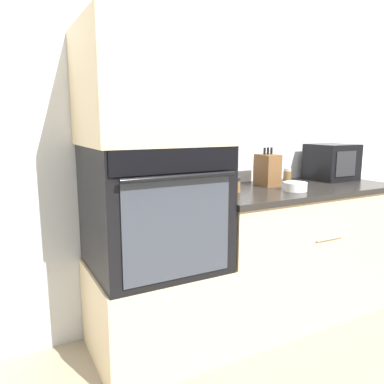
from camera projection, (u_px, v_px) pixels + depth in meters
The scene contains 12 objects.
ground_plane at pixel (236, 361), 2.03m from camera, with size 12.00×12.00×0.00m, color gray.
wall_back at pixel (183, 127), 2.35m from camera, with size 8.00×0.05×2.50m.
oven_cabinet_base at pixel (155, 308), 2.09m from camera, with size 0.69×0.60×0.51m.
wall_oven at pixel (154, 207), 1.98m from camera, with size 0.66×0.64×0.65m.
oven_cabinet_upper at pixel (151, 87), 1.87m from camera, with size 0.69×0.60×0.58m.
counter_unit at pixel (292, 249), 2.52m from camera, with size 1.33×0.63×0.87m.
microwave at pixel (331, 162), 2.71m from camera, with size 0.31×0.29×0.26m.
knife_block at pixel (267, 170), 2.45m from camera, with size 0.11×0.16×0.25m.
bowl at pixel (295, 186), 2.27m from camera, with size 0.14×0.14×0.05m.
condiment_jar_near at pixel (287, 175), 2.67m from camera, with size 0.06×0.06×0.09m.
condiment_jar_mid at pixel (236, 185), 2.22m from camera, with size 0.05×0.05×0.09m.
condiment_jar_far at pixel (221, 186), 2.21m from camera, with size 0.04×0.04×0.09m.
Camera 1 is at (-1.08, -1.50, 1.27)m, focal length 35.00 mm.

